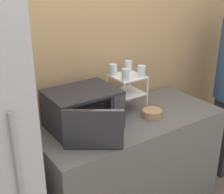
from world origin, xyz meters
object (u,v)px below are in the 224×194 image
at_px(bowl, 152,114).
at_px(glass_back_right, 128,66).
at_px(glass_front_right, 141,71).
at_px(glass_back_left, 113,70).
at_px(glass_front_left, 126,75).
at_px(microwave, 83,110).
at_px(dish_rack, 127,85).

bearing_deg(bowl, glass_back_right, 89.12).
relative_size(glass_front_right, glass_back_left, 1.00).
bearing_deg(bowl, glass_front_left, 132.93).
distance_m(glass_front_right, glass_back_left, 0.22).
relative_size(microwave, bowl, 4.03).
relative_size(glass_back_right, glass_front_right, 1.00).
distance_m(microwave, glass_back_left, 0.45).
bearing_deg(glass_front_left, dish_rack, 46.30).
xyz_separation_m(glass_front_left, bowl, (0.15, -0.16, -0.30)).
xyz_separation_m(glass_back_right, bowl, (-0.00, -0.32, -0.30)).
bearing_deg(glass_back_right, glass_back_left, -176.39).
distance_m(glass_back_right, bowl, 0.44).
bearing_deg(glass_front_left, glass_back_left, 92.39).
bearing_deg(glass_front_left, bowl, -47.07).
bearing_deg(bowl, dish_rack, 106.58).
bearing_deg(glass_back_left, dish_rack, -42.43).
relative_size(dish_rack, glass_front_right, 3.25).
xyz_separation_m(microwave, bowl, (0.52, -0.15, -0.11)).
bearing_deg(dish_rack, bowl, -73.42).
height_order(microwave, glass_back_left, glass_back_left).
distance_m(glass_front_left, glass_back_left, 0.15).
distance_m(glass_back_right, glass_back_left, 0.16).
xyz_separation_m(glass_back_right, glass_front_right, (0.00, -0.16, 0.00)).
xyz_separation_m(microwave, dish_rack, (0.45, 0.09, 0.07)).
bearing_deg(glass_back_left, glass_front_left, -87.61).
xyz_separation_m(dish_rack, bowl, (0.07, -0.23, -0.18)).
distance_m(glass_front_right, bowl, 0.34).
xyz_separation_m(microwave, glass_front_left, (0.38, 0.01, 0.19)).
height_order(glass_front_right, glass_back_left, same).
bearing_deg(dish_rack, glass_front_left, -133.70).
xyz_separation_m(glass_front_left, glass_back_left, (-0.01, 0.15, 0.00)).
bearing_deg(glass_front_right, glass_front_left, -179.92).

